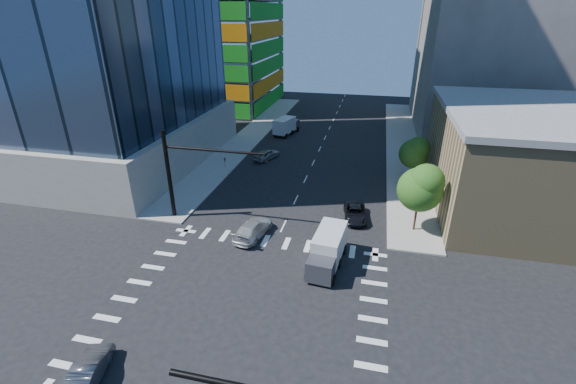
# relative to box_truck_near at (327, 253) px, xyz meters

# --- Properties ---
(ground) EXTENTS (160.00, 160.00, 0.00)m
(ground) POSITION_rel_box_truck_near_xyz_m (-5.02, -6.36, -1.28)
(ground) COLOR black
(ground) RESTS_ON ground
(road_markings) EXTENTS (20.00, 20.00, 0.01)m
(road_markings) POSITION_rel_box_truck_near_xyz_m (-5.02, -6.36, -1.27)
(road_markings) COLOR silver
(road_markings) RESTS_ON ground
(sidewalk_ne) EXTENTS (5.00, 60.00, 0.15)m
(sidewalk_ne) POSITION_rel_box_truck_near_xyz_m (7.48, 33.64, -1.20)
(sidewalk_ne) COLOR gray
(sidewalk_ne) RESTS_ON ground
(sidewalk_nw) EXTENTS (5.00, 60.00, 0.15)m
(sidewalk_nw) POSITION_rel_box_truck_near_xyz_m (-17.52, 33.64, -1.20)
(sidewalk_nw) COLOR gray
(sidewalk_nw) RESTS_ON ground
(commercial_building) EXTENTS (20.50, 22.50, 10.60)m
(commercial_building) POSITION_rel_box_truck_near_xyz_m (19.98, 15.64, 4.04)
(commercial_building) COLOR #968157
(commercial_building) RESTS_ON ground
(bg_building_ne) EXTENTS (24.00, 30.00, 28.00)m
(bg_building_ne) POSITION_rel_box_truck_near_xyz_m (21.98, 48.64, 12.72)
(bg_building_ne) COLOR #615A57
(bg_building_ne) RESTS_ON ground
(signal_mast_nw) EXTENTS (10.20, 0.40, 9.00)m
(signal_mast_nw) POSITION_rel_box_truck_near_xyz_m (-15.02, 5.14, 4.22)
(signal_mast_nw) COLOR black
(signal_mast_nw) RESTS_ON sidewalk_nw
(tree_south) EXTENTS (4.16, 4.16, 6.82)m
(tree_south) POSITION_rel_box_truck_near_xyz_m (7.61, 7.55, 3.41)
(tree_south) COLOR #382316
(tree_south) RESTS_ON sidewalk_ne
(tree_north) EXTENTS (3.54, 3.52, 5.78)m
(tree_north) POSITION_rel_box_truck_near_xyz_m (7.91, 19.55, 2.71)
(tree_north) COLOR #382316
(tree_north) RESTS_ON sidewalk_ne
(car_nb_far) EXTENTS (2.74, 4.93, 1.30)m
(car_nb_far) POSITION_rel_box_truck_near_xyz_m (1.77, 8.69, -0.62)
(car_nb_far) COLOR black
(car_nb_far) RESTS_ON ground
(car_sb_near) EXTENTS (3.02, 5.57, 1.53)m
(car_sb_near) POSITION_rel_box_truck_near_xyz_m (-7.39, 3.27, -0.51)
(car_sb_near) COLOR silver
(car_sb_near) RESTS_ON ground
(car_sb_mid) EXTENTS (3.30, 4.83, 1.53)m
(car_sb_mid) POSITION_rel_box_truck_near_xyz_m (-11.77, 23.50, -0.51)
(car_sb_mid) COLOR #96999D
(car_sb_mid) RESTS_ON ground
(car_sb_cross) EXTENTS (2.50, 4.44, 1.39)m
(car_sb_cross) POSITION_rel_box_truck_near_xyz_m (-11.80, -13.87, -0.58)
(car_sb_cross) COLOR #525358
(car_sb_cross) RESTS_ON ground
(box_truck_near) EXTENTS (2.88, 5.70, 2.88)m
(box_truck_near) POSITION_rel_box_truck_near_xyz_m (0.00, 0.00, 0.00)
(box_truck_near) COLOR black
(box_truck_near) RESTS_ON ground
(box_truck_far) EXTENTS (3.65, 5.94, 2.90)m
(box_truck_far) POSITION_rel_box_truck_near_xyz_m (-11.77, 36.40, 0.01)
(box_truck_far) COLOR black
(box_truck_far) RESTS_ON ground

